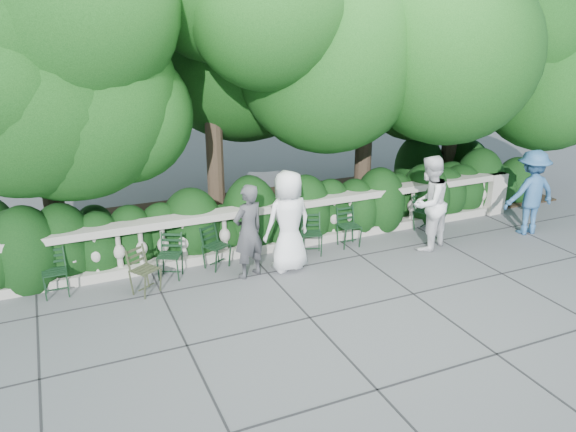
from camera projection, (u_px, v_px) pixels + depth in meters
name	position (u px, v px, depth m)	size (l,w,h in m)	color
ground	(311.00, 286.00, 10.02)	(90.00, 90.00, 0.00)	#4E5056
balustrade	(272.00, 228.00, 11.41)	(12.00, 0.44, 1.00)	#9E998E
shrub_hedge	(252.00, 230.00, 12.60)	(15.00, 2.60, 1.70)	black
tree_canopy	(276.00, 45.00, 11.69)	(15.04, 6.52, 6.78)	#3F3023
chair_a	(169.00, 281.00, 10.21)	(0.44, 0.48, 0.84)	black
chair_b	(58.00, 299.00, 9.56)	(0.44, 0.48, 0.84)	black
chair_c	(352.00, 248.00, 11.63)	(0.44, 0.48, 0.84)	black
chair_d	(222.00, 269.00, 10.67)	(0.44, 0.48, 0.84)	black
chair_e	(312.00, 257.00, 11.22)	(0.44, 0.48, 0.84)	black
chair_f	(429.00, 231.00, 12.55)	(0.44, 0.48, 0.84)	black
chair_weathered	(153.00, 295.00, 9.69)	(0.44, 0.48, 0.84)	black
person_businessman	(288.00, 221.00, 10.38)	(0.94, 0.61, 1.93)	white
person_woman_grey	(248.00, 231.00, 10.12)	(0.64, 0.42, 1.77)	#424348
person_casual_man	(428.00, 203.00, 11.33)	(0.95, 0.74, 1.95)	white
person_older_blue	(531.00, 192.00, 12.16)	(1.21, 0.69, 1.87)	#2F5B8E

